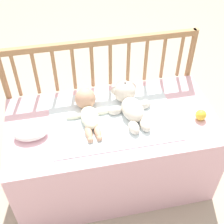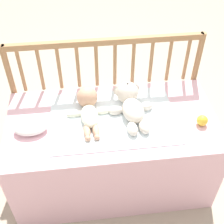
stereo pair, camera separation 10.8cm
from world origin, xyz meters
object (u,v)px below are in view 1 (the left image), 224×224
(small_pillow, at_px, (31,132))
(toy_ball, at_px, (201,115))
(baby, at_px, (88,109))
(teddy_bear, at_px, (129,102))

(small_pillow, distance_m, toy_ball, 0.96)
(toy_ball, bearing_deg, baby, 165.24)
(teddy_bear, xyz_separation_m, small_pillow, (-0.57, -0.10, -0.02))
(small_pillow, bearing_deg, teddy_bear, 10.25)
(teddy_bear, distance_m, toy_ball, 0.42)
(teddy_bear, relative_size, toy_ball, 6.07)
(teddy_bear, distance_m, baby, 0.25)
(baby, height_order, toy_ball, baby)
(baby, relative_size, toy_ball, 5.83)
(toy_ball, bearing_deg, teddy_bear, 156.63)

